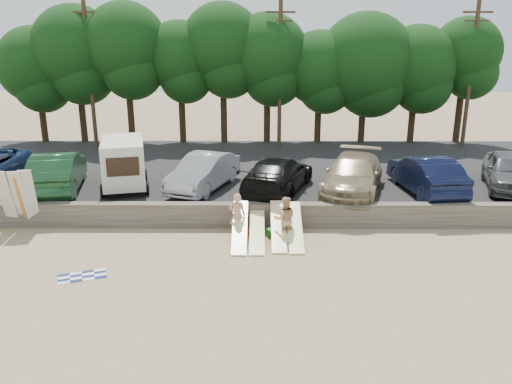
% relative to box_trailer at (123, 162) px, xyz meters
% --- Properties ---
extents(ground, '(120.00, 120.00, 0.00)m').
position_rel_box_trailer_xyz_m(ground, '(5.55, -6.07, -2.00)').
color(ground, tan).
rests_on(ground, ground).
extents(seawall, '(44.00, 0.50, 1.00)m').
position_rel_box_trailer_xyz_m(seawall, '(5.55, -3.07, -1.50)').
color(seawall, '#6B6356').
rests_on(seawall, ground).
extents(parking_lot, '(44.00, 14.50, 0.70)m').
position_rel_box_trailer_xyz_m(parking_lot, '(5.55, 4.43, -1.65)').
color(parking_lot, '#282828').
rests_on(parking_lot, ground).
extents(treeline, '(33.00, 6.38, 9.12)m').
position_rel_box_trailer_xyz_m(treeline, '(5.31, 11.49, 4.36)').
color(treeline, '#382616').
rests_on(treeline, parking_lot).
extents(utility_poles, '(25.80, 0.26, 9.00)m').
position_rel_box_trailer_xyz_m(utility_poles, '(7.55, 9.93, 3.43)').
color(utility_poles, '#473321').
rests_on(utility_poles, parking_lot).
extents(box_trailer, '(2.75, 3.96, 2.31)m').
position_rel_box_trailer_xyz_m(box_trailer, '(0.00, 0.00, 0.00)').
color(box_trailer, beige).
rests_on(box_trailer, parking_lot).
extents(car_1, '(3.03, 5.76, 1.81)m').
position_rel_box_trailer_xyz_m(car_1, '(-2.97, -0.28, -0.39)').
color(car_1, '#163D1E').
rests_on(car_1, parking_lot).
extents(car_2, '(3.28, 5.20, 1.62)m').
position_rel_box_trailer_xyz_m(car_2, '(3.68, -0.01, -0.49)').
color(car_2, '#95969A').
rests_on(car_2, parking_lot).
extents(car_3, '(3.92, 5.93, 1.60)m').
position_rel_box_trailer_xyz_m(car_3, '(7.10, -0.33, -0.50)').
color(car_3, black).
rests_on(car_3, parking_lot).
extents(car_4, '(3.97, 6.22, 1.68)m').
position_rel_box_trailer_xyz_m(car_4, '(10.48, -0.57, -0.46)').
color(car_4, '#907E5B').
rests_on(car_4, parking_lot).
extents(car_5, '(2.34, 5.33, 1.70)m').
position_rel_box_trailer_xyz_m(car_5, '(13.77, -0.48, -0.45)').
color(car_5, black).
rests_on(car_5, parking_lot).
extents(car_6, '(3.44, 5.42, 1.72)m').
position_rel_box_trailer_xyz_m(car_6, '(17.83, 0.09, -0.44)').
color(car_6, '#4E5053').
rests_on(car_6, parking_lot).
extents(surfboard_upright_3, '(0.52, 0.74, 2.53)m').
position_rel_box_trailer_xyz_m(surfboard_upright_3, '(-3.77, -3.50, -0.73)').
color(surfboard_upright_3, silver).
rests_on(surfboard_upright_3, ground).
extents(surfboard_upright_4, '(0.52, 0.78, 2.52)m').
position_rel_box_trailer_xyz_m(surfboard_upright_4, '(-3.23, -3.47, -0.74)').
color(surfboard_upright_4, silver).
rests_on(surfboard_upright_4, ground).
extents(surfboard_upright_5, '(0.59, 0.69, 2.55)m').
position_rel_box_trailer_xyz_m(surfboard_upright_5, '(-2.87, -3.45, -0.72)').
color(surfboard_upright_5, silver).
rests_on(surfboard_upright_5, ground).
extents(surfboard_low_0, '(0.56, 2.81, 1.18)m').
position_rel_box_trailer_xyz_m(surfboard_low_0, '(5.51, -4.67, -1.41)').
color(surfboard_low_0, '#FFF8A0').
rests_on(surfboard_low_0, ground).
extents(surfboard_low_1, '(0.56, 2.92, 0.83)m').
position_rel_box_trailer_xyz_m(surfboard_low_1, '(6.17, -4.62, -1.58)').
color(surfboard_low_1, '#FFF8A0').
rests_on(surfboard_low_1, ground).
extents(surfboard_low_2, '(0.56, 2.83, 1.13)m').
position_rel_box_trailer_xyz_m(surfboard_low_2, '(6.98, -4.47, -1.43)').
color(surfboard_low_2, '#FFF8A0').
rests_on(surfboard_low_2, ground).
extents(surfboard_low_3, '(0.56, 2.84, 1.10)m').
position_rel_box_trailer_xyz_m(surfboard_low_3, '(7.60, -4.53, -1.45)').
color(surfboard_low_3, '#FFF8A0').
rests_on(surfboard_low_3, ground).
extents(beachgoer_a, '(0.66, 0.45, 1.77)m').
position_rel_box_trailer_xyz_m(beachgoer_a, '(5.40, -4.21, -1.11)').
color(beachgoer_a, tan).
rests_on(beachgoer_a, ground).
extents(beachgoer_b, '(0.88, 0.70, 1.75)m').
position_rel_box_trailer_xyz_m(beachgoer_b, '(7.21, -4.57, -1.12)').
color(beachgoer_b, tan).
rests_on(beachgoer_b, ground).
extents(cooler, '(0.44, 0.39, 0.32)m').
position_rel_box_trailer_xyz_m(cooler, '(6.74, -4.18, -1.84)').
color(cooler, green).
rests_on(cooler, ground).
extents(gear_bag, '(0.34, 0.30, 0.22)m').
position_rel_box_trailer_xyz_m(gear_bag, '(5.93, -3.91, -1.89)').
color(gear_bag, '#DD5A1A').
rests_on(gear_bag, ground).
extents(beach_towel, '(1.93, 1.93, 0.00)m').
position_rel_box_trailer_xyz_m(beach_towel, '(0.50, -7.65, -1.99)').
color(beach_towel, white).
rests_on(beach_towel, ground).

